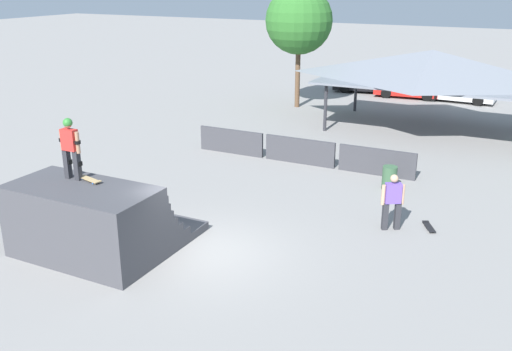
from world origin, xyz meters
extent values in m
plane|color=gray|center=(0.00, 0.00, 0.00)|extent=(160.00, 160.00, 0.00)
cube|color=#424247|center=(-2.75, -0.56, 0.13)|extent=(4.06, 4.02, 0.25)
cube|color=#424247|center=(-2.75, -1.05, 0.38)|extent=(4.06, 3.04, 0.25)
cube|color=#424247|center=(-2.75, -1.23, 0.63)|extent=(4.06, 2.69, 0.25)
cube|color=#424247|center=(-2.75, -1.35, 0.88)|extent=(4.06, 2.45, 0.25)
cube|color=#424247|center=(-2.75, -1.44, 1.13)|extent=(4.06, 2.27, 0.25)
cube|color=#424247|center=(-2.75, -1.50, 1.39)|extent=(4.06, 2.15, 0.25)
cube|color=#424247|center=(-2.75, -1.54, 1.64)|extent=(4.06, 2.07, 0.25)
cube|color=#424247|center=(-2.75, -1.56, 1.89)|extent=(4.06, 2.02, 0.25)
cylinder|color=silver|center=(-2.75, -0.57, 1.98)|extent=(3.98, 0.07, 0.07)
cube|color=#2D2D33|center=(-3.19, -1.15, 2.43)|extent=(0.15, 0.15, 0.82)
cube|color=black|center=(-3.19, -1.12, 2.48)|extent=(0.19, 0.14, 0.12)
cube|color=#2D2D33|center=(-3.55, -1.15, 2.43)|extent=(0.15, 0.15, 0.82)
cube|color=black|center=(-3.55, -1.12, 2.48)|extent=(0.19, 0.14, 0.12)
cube|color=red|center=(-3.37, -1.15, 3.13)|extent=(0.44, 0.22, 0.58)
cylinder|color=#A87A5B|center=(-3.10, -1.15, 3.08)|extent=(0.11, 0.11, 0.58)
cylinder|color=black|center=(-3.10, -1.15, 3.09)|extent=(0.16, 0.16, 0.09)
cylinder|color=#A87A5B|center=(-3.65, -1.15, 3.08)|extent=(0.11, 0.11, 0.58)
cylinder|color=black|center=(-3.65, -1.15, 3.09)|extent=(0.16, 0.16, 0.09)
sphere|color=#A87A5B|center=(-3.37, -1.15, 3.56)|extent=(0.22, 0.22, 0.22)
sphere|color=#337F33|center=(-3.37, -1.15, 3.59)|extent=(0.25, 0.25, 0.25)
cylinder|color=blue|center=(-2.59, -1.09, 2.04)|extent=(0.06, 0.04, 0.05)
cylinder|color=blue|center=(-2.63, -1.23, 2.04)|extent=(0.06, 0.04, 0.05)
cylinder|color=blue|center=(-3.09, -0.97, 2.04)|extent=(0.06, 0.04, 0.05)
cylinder|color=blue|center=(-3.12, -1.10, 2.04)|extent=(0.06, 0.04, 0.05)
cube|color=tan|center=(-2.86, -1.10, 2.08)|extent=(0.85, 0.40, 0.02)
cube|color=tan|center=(-2.49, -1.19, 2.10)|extent=(0.14, 0.22, 0.02)
cube|color=#2D2D33|center=(4.03, 3.83, 0.43)|extent=(0.22, 0.22, 0.86)
cube|color=#2D2D33|center=(4.35, 4.02, 0.43)|extent=(0.22, 0.22, 0.86)
cube|color=#6B4CB7|center=(4.19, 3.92, 1.17)|extent=(0.52, 0.44, 0.61)
cylinder|color=tan|center=(3.94, 3.77, 1.12)|extent=(0.16, 0.16, 0.61)
cylinder|color=tan|center=(4.44, 4.07, 1.12)|extent=(0.16, 0.16, 0.61)
sphere|color=tan|center=(4.19, 3.92, 1.63)|extent=(0.24, 0.24, 0.24)
cylinder|color=silver|center=(5.06, 4.67, 0.03)|extent=(0.05, 0.06, 0.05)
cylinder|color=silver|center=(5.18, 4.74, 0.03)|extent=(0.05, 0.06, 0.05)
cylinder|color=silver|center=(5.28, 4.24, 0.03)|extent=(0.05, 0.06, 0.05)
cylinder|color=silver|center=(5.41, 4.30, 0.03)|extent=(0.05, 0.06, 0.05)
cube|color=black|center=(5.23, 4.49, 0.06)|extent=(0.54, 0.79, 0.02)
cube|color=black|center=(5.07, 4.81, 0.08)|extent=(0.22, 0.18, 0.02)
cube|color=#3D3D42|center=(-3.92, 8.63, 0.53)|extent=(2.99, 0.12, 1.05)
cube|color=#3D3D42|center=(-0.74, 8.63, 0.53)|extent=(2.99, 0.12, 1.05)
cube|color=#3D3D42|center=(2.45, 8.63, 0.53)|extent=(2.99, 0.12, 1.05)
cylinder|color=#2D2D33|center=(-1.64, 14.01, 1.16)|extent=(0.16, 0.16, 2.32)
cylinder|color=#2D2D33|center=(-1.64, 18.93, 1.16)|extent=(0.16, 0.16, 2.32)
cube|color=slate|center=(2.79, 16.47, 2.37)|extent=(10.42, 5.79, 0.10)
pyramid|color=slate|center=(2.79, 16.47, 3.17)|extent=(10.22, 5.67, 1.50)
cylinder|color=brown|center=(-4.99, 18.45, 1.78)|extent=(0.28, 0.28, 3.55)
sphere|color=#2D6B28|center=(-4.99, 18.45, 4.91)|extent=(3.76, 3.76, 3.76)
cylinder|color=#385B3D|center=(3.27, 7.32, 0.42)|extent=(0.52, 0.52, 0.85)
cube|color=black|center=(-2.74, 24.65, 0.48)|extent=(4.26, 2.28, 0.62)
cube|color=#283342|center=(-2.85, 24.63, 1.02)|extent=(2.08, 1.67, 0.46)
cube|color=black|center=(-2.85, 24.63, 1.25)|extent=(1.99, 1.62, 0.04)
cylinder|color=black|center=(-1.64, 25.59, 0.32)|extent=(0.66, 0.30, 0.64)
cylinder|color=black|center=(-1.40, 24.11, 0.32)|extent=(0.66, 0.30, 0.64)
cylinder|color=black|center=(-4.08, 25.18, 0.32)|extent=(0.66, 0.30, 0.64)
cylinder|color=black|center=(-3.84, 23.71, 0.32)|extent=(0.66, 0.30, 0.64)
cube|color=red|center=(0.20, 24.15, 0.48)|extent=(4.20, 1.92, 0.62)
cube|color=#283342|center=(0.09, 24.14, 1.02)|extent=(1.99, 1.50, 0.46)
cube|color=red|center=(0.09, 24.14, 1.25)|extent=(1.90, 1.46, 0.04)
cylinder|color=black|center=(1.39, 24.97, 0.32)|extent=(0.65, 0.25, 0.64)
cylinder|color=black|center=(1.50, 23.52, 0.32)|extent=(0.65, 0.25, 0.64)
cylinder|color=black|center=(-1.10, 24.78, 0.32)|extent=(0.65, 0.25, 0.64)
cylinder|color=black|center=(-0.99, 23.33, 0.32)|extent=(0.65, 0.25, 0.64)
cube|color=silver|center=(3.13, 24.27, 0.48)|extent=(4.43, 1.79, 0.62)
cube|color=#283342|center=(3.02, 24.27, 1.02)|extent=(2.07, 1.45, 0.46)
cube|color=silver|center=(3.02, 24.27, 1.25)|extent=(1.98, 1.41, 0.04)
cylinder|color=black|center=(4.49, 24.96, 0.32)|extent=(0.65, 0.22, 0.64)
cylinder|color=black|center=(4.44, 23.48, 0.32)|extent=(0.65, 0.22, 0.64)
cylinder|color=black|center=(1.83, 25.06, 0.32)|extent=(0.65, 0.22, 0.64)
cylinder|color=black|center=(1.77, 23.57, 0.32)|extent=(0.65, 0.22, 0.64)
camera|label=1|loc=(7.64, -11.97, 7.24)|focal=40.00mm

